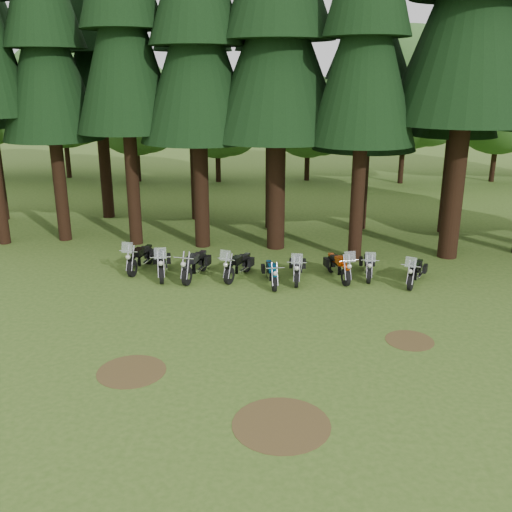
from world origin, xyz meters
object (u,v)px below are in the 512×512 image
object	(u,v)px
motorcycle_0	(140,258)
motorcycle_3	(238,266)
motorcycle_6	(339,267)
motorcycle_5	(297,269)
motorcycle_1	(162,264)
motorcycle_7	(368,266)
motorcycle_2	(195,265)
motorcycle_4	(271,274)
motorcycle_8	(415,273)

from	to	relation	value
motorcycle_0	motorcycle_3	distance (m)	3.96
motorcycle_3	motorcycle_6	bearing A→B (deg)	22.46
motorcycle_5	motorcycle_6	bearing A→B (deg)	10.91
motorcycle_1	motorcycle_7	size ratio (longest dim) A/B	1.15
motorcycle_0	motorcycle_5	xyz separation A→B (m)	(6.15, -0.60, -0.03)
motorcycle_5	motorcycle_2	bearing A→B (deg)	-178.78
motorcycle_4	motorcycle_6	bearing A→B (deg)	6.28
motorcycle_0	motorcycle_7	size ratio (longest dim) A/B	1.14
motorcycle_4	motorcycle_8	distance (m)	5.27
motorcycle_3	motorcycle_7	bearing A→B (deg)	25.47
motorcycle_8	motorcycle_7	bearing A→B (deg)	-179.13
motorcycle_5	motorcycle_4	bearing A→B (deg)	-150.43
motorcycle_4	motorcycle_5	world-z (taller)	motorcycle_5
motorcycle_5	motorcycle_8	xyz separation A→B (m)	(4.31, 0.00, -0.01)
motorcycle_2	motorcycle_4	xyz separation A→B (m)	(2.92, -0.45, -0.08)
motorcycle_0	motorcycle_4	size ratio (longest dim) A/B	1.19
motorcycle_1	motorcycle_8	bearing A→B (deg)	-13.21
motorcycle_1	motorcycle_8	xyz separation A→B (m)	(9.46, 0.05, -0.05)
motorcycle_0	motorcycle_3	bearing A→B (deg)	-0.12
motorcycle_0	motorcycle_8	world-z (taller)	motorcycle_0
motorcycle_1	motorcycle_7	distance (m)	7.83
motorcycle_4	motorcycle_2	bearing A→B (deg)	159.17
motorcycle_0	motorcycle_2	size ratio (longest dim) A/B	0.99
motorcycle_4	motorcycle_8	world-z (taller)	motorcycle_8
motorcycle_3	motorcycle_5	distance (m)	2.23
motorcycle_0	motorcycle_3	world-z (taller)	motorcycle_0
motorcycle_4	motorcycle_6	xyz separation A→B (m)	(2.47, 0.82, 0.06)
motorcycle_3	motorcycle_6	world-z (taller)	motorcycle_6
motorcycle_4	motorcycle_6	world-z (taller)	motorcycle_6
motorcycle_1	motorcycle_6	xyz separation A→B (m)	(6.68, 0.34, -0.02)
motorcycle_0	motorcycle_1	xyz separation A→B (m)	(1.01, -0.64, 0.01)
motorcycle_2	motorcycle_5	size ratio (longest dim) A/B	1.08
motorcycle_2	motorcycle_4	distance (m)	2.95
motorcycle_3	motorcycle_4	size ratio (longest dim) A/B	1.10
motorcycle_2	motorcycle_5	bearing A→B (deg)	11.34
motorcycle_3	motorcycle_8	size ratio (longest dim) A/B	1.05
motorcycle_2	motorcycle_6	xyz separation A→B (m)	(5.39, 0.37, -0.02)
motorcycle_1	motorcycle_5	bearing A→B (deg)	-13.02
motorcycle_4	motorcycle_1	bearing A→B (deg)	161.37
motorcycle_0	motorcycle_1	world-z (taller)	motorcycle_1
motorcycle_4	motorcycle_8	bearing A→B (deg)	-6.32
motorcycle_2	motorcycle_6	world-z (taller)	motorcycle_6
motorcycle_2	motorcycle_3	bearing A→B (deg)	15.43
motorcycle_7	motorcycle_6	bearing A→B (deg)	-161.63
motorcycle_2	motorcycle_4	bearing A→B (deg)	1.46
motorcycle_0	motorcycle_1	bearing A→B (deg)	-24.70
motorcycle_3	motorcycle_6	distance (m)	3.78
motorcycle_5	motorcycle_7	size ratio (longest dim) A/B	1.06
motorcycle_3	motorcycle_8	bearing A→B (deg)	18.48
motorcycle_3	motorcycle_5	xyz separation A→B (m)	(2.23, -0.07, -0.00)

